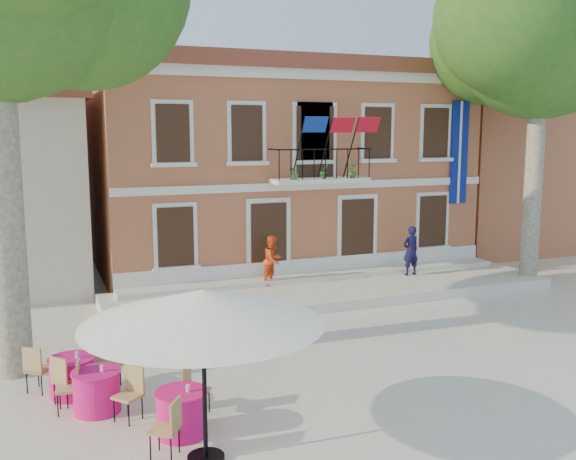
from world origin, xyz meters
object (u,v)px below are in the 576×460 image
(cafe_table_1, at_px, (97,390))
(cafe_table_0, at_px, (72,375))
(plane_tree_east, at_px, (542,31))
(pedestrian_navy, at_px, (411,251))
(pedestrian_orange, at_px, (273,260))
(cafe_table_2, at_px, (182,411))
(patio_umbrella, at_px, (203,307))

(cafe_table_1, bearing_deg, cafe_table_0, 112.19)
(plane_tree_east, height_order, cafe_table_0, plane_tree_east)
(plane_tree_east, bearing_deg, pedestrian_navy, 158.44)
(plane_tree_east, xyz_separation_m, pedestrian_navy, (-3.68, 1.45, -7.05))
(pedestrian_orange, bearing_deg, cafe_table_2, -155.61)
(pedestrian_navy, xyz_separation_m, cafe_table_0, (-11.06, -5.48, -0.70))
(cafe_table_0, bearing_deg, patio_umbrella, -62.29)
(pedestrian_orange, bearing_deg, pedestrian_navy, -40.87)
(plane_tree_east, distance_m, pedestrian_orange, 11.16)
(patio_umbrella, height_order, pedestrian_orange, patio_umbrella)
(pedestrian_orange, distance_m, cafe_table_2, 9.53)
(plane_tree_east, distance_m, cafe_table_0, 17.12)
(patio_umbrella, xyz_separation_m, pedestrian_navy, (9.29, 8.83, -1.33))
(pedestrian_navy, height_order, pedestrian_orange, pedestrian_navy)
(pedestrian_orange, xyz_separation_m, cafe_table_0, (-6.32, -5.89, -0.65))
(pedestrian_navy, bearing_deg, cafe_table_2, 34.51)
(pedestrian_navy, distance_m, cafe_table_2, 12.30)
(plane_tree_east, relative_size, pedestrian_orange, 7.08)
(plane_tree_east, xyz_separation_m, cafe_table_1, (-14.36, -4.93, -7.76))
(cafe_table_1, bearing_deg, plane_tree_east, 18.95)
(cafe_table_0, relative_size, cafe_table_1, 1.06)
(pedestrian_navy, xyz_separation_m, cafe_table_1, (-10.69, -6.38, -0.70))
(pedestrian_navy, xyz_separation_m, cafe_table_2, (-9.45, -7.85, -0.70))
(plane_tree_east, bearing_deg, pedestrian_orange, 167.50)
(pedestrian_navy, xyz_separation_m, pedestrian_orange, (-4.73, 0.41, -0.04))
(cafe_table_0, bearing_deg, pedestrian_navy, 26.35)
(patio_umbrella, height_order, pedestrian_navy, patio_umbrella)
(pedestrian_orange, height_order, cafe_table_2, pedestrian_orange)
(cafe_table_0, bearing_deg, pedestrian_orange, 42.96)
(patio_umbrella, bearing_deg, cafe_table_2, 98.84)
(cafe_table_0, bearing_deg, cafe_table_2, -55.82)
(patio_umbrella, distance_m, cafe_table_0, 4.30)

